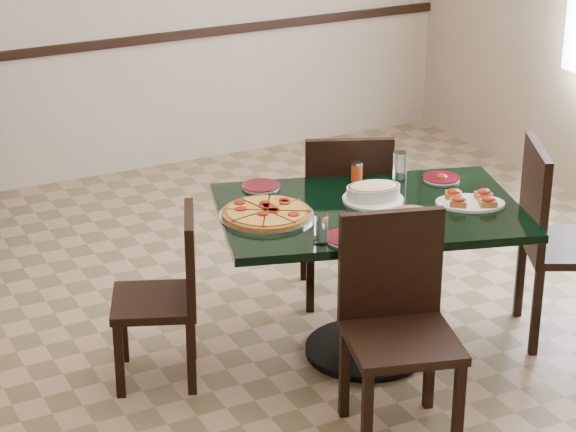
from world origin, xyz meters
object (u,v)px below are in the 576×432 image
bread_basket (412,217)px  chair_near (397,314)px  bruschetta_platter (470,200)px  pepperoni_pizza (266,213)px  chair_far (346,209)px  lasagna_casserole (373,191)px  chair_left (170,289)px  main_table (369,244)px  chair_right (556,232)px

bread_basket → chair_near: bearing=-98.8°
bread_basket → bruschetta_platter: 0.38m
pepperoni_pizza → chair_far: bearing=31.9°
bread_basket → lasagna_casserole: bearing=120.8°
lasagna_casserole → bread_basket: bread_basket is taller
chair_left → bread_basket: size_ratio=2.99×
pepperoni_pizza → bruschetta_platter: 0.94m
main_table → chair_far: (0.18, 0.52, -0.05)m
chair_right → bread_basket: size_ratio=3.62×
chair_left → chair_near: bearing=63.1°
bruschetta_platter → chair_far: bearing=140.0°
pepperoni_pizza → lasagna_casserole: size_ratio=1.51×
main_table → lasagna_casserole: lasagna_casserole is taller
chair_far → chair_near: 1.17m
main_table → lasagna_casserole: (0.06, 0.07, 0.23)m
pepperoni_pizza → lasagna_casserole: lasagna_casserole is taller
main_table → pepperoni_pizza: 0.52m
chair_left → chair_right: bearing=97.8°
main_table → pepperoni_pizza: (-0.47, 0.12, 0.20)m
chair_far → chair_right: 1.05m
bread_basket → bruschetta_platter: (0.37, 0.08, -0.02)m
main_table → chair_left: bearing=-176.5°
chair_right → pepperoni_pizza: bearing=102.0°
bruschetta_platter → chair_near: bearing=-117.6°
main_table → bread_basket: bearing=-61.4°
chair_near → pepperoni_pizza: 0.78m
chair_near → chair_far: bearing=86.6°
chair_near → pepperoni_pizza: chair_near is taller
chair_far → bruschetta_platter: (0.25, -0.70, 0.25)m
chair_right → bruschetta_platter: 0.52m
chair_far → bruschetta_platter: chair_far is taller
chair_far → chair_left: bearing=39.0°
chair_far → bread_basket: (-0.12, -0.78, 0.27)m
lasagna_casserole → chair_left: bearing=-177.4°
chair_left → bruschetta_platter: (1.33, -0.39, 0.33)m
chair_right → bruschetta_platter: bearing=108.3°
pepperoni_pizza → bruschetta_platter: bearing=-18.3°
chair_left → chair_far: bearing=128.1°
main_table → chair_near: bearing=-93.4°
pepperoni_pizza → bread_basket: 0.65m
chair_right → chair_left: 1.85m
pepperoni_pizza → bruschetta_platter: (0.89, -0.30, 0.01)m
chair_near → chair_left: size_ratio=1.17×
chair_far → bruschetta_platter: 0.78m
chair_far → chair_left: 1.12m
main_table → chair_right: (0.89, -0.25, -0.02)m
chair_far → lasagna_casserole: 0.54m
main_table → bruschetta_platter: (0.43, -0.18, 0.21)m
chair_near → bread_basket: size_ratio=3.49×
chair_right → pepperoni_pizza: size_ratio=2.28×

